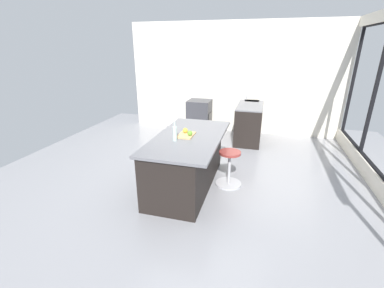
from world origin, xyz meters
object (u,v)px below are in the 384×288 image
(oven_range, at_px, (199,116))
(apple_yellow, at_px, (185,130))
(water_bottle, at_px, (175,133))
(stool_by_window, at_px, (229,169))
(apple_green, at_px, (190,133))
(cutting_board, at_px, (186,135))
(kitchen_island, at_px, (186,161))

(oven_range, relative_size, apple_yellow, 10.64)
(apple_yellow, bearing_deg, water_bottle, -9.11)
(stool_by_window, distance_m, apple_green, 0.93)
(stool_by_window, relative_size, water_bottle, 1.95)
(oven_range, xyz_separation_m, apple_yellow, (2.88, 0.48, 0.51))
(oven_range, height_order, apple_yellow, apple_yellow)
(oven_range, relative_size, water_bottle, 2.79)
(stool_by_window, height_order, apple_yellow, apple_yellow)
(cutting_board, bearing_deg, stool_by_window, 104.97)
(oven_range, distance_m, apple_green, 3.10)
(apple_green, height_order, water_bottle, water_bottle)
(stool_by_window, height_order, cutting_board, cutting_board)
(oven_range, bearing_deg, apple_green, 11.23)
(apple_green, bearing_deg, kitchen_island, -115.88)
(kitchen_island, bearing_deg, cutting_board, -158.08)
(kitchen_island, relative_size, apple_green, 24.81)
(stool_by_window, bearing_deg, water_bottle, -59.71)
(cutting_board, bearing_deg, oven_range, -170.02)
(stool_by_window, relative_size, apple_green, 7.48)
(water_bottle, bearing_deg, stool_by_window, 120.29)
(oven_range, height_order, stool_by_window, oven_range)
(water_bottle, bearing_deg, apple_yellow, 170.89)
(cutting_board, height_order, apple_green, apple_green)
(kitchen_island, xyz_separation_m, water_bottle, (0.27, -0.10, 0.56))
(apple_yellow, bearing_deg, apple_green, 43.37)
(oven_range, bearing_deg, kitchen_island, 10.00)
(oven_range, distance_m, kitchen_island, 3.01)
(apple_yellow, distance_m, apple_green, 0.16)
(cutting_board, xyz_separation_m, water_bottle, (0.28, -0.09, 0.11))
(cutting_board, distance_m, water_bottle, 0.31)
(oven_range, height_order, kitchen_island, kitchen_island)
(apple_yellow, xyz_separation_m, water_bottle, (0.35, -0.06, 0.06))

